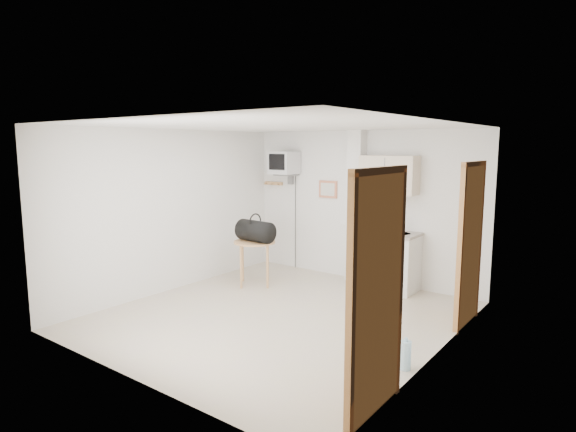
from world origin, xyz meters
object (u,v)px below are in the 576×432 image
Objects in this scene: round_table at (255,247)px; crt_television at (284,164)px; duffel_bag at (255,231)px; water_bottle at (406,355)px.

crt_television is at bearing 102.00° from round_table.
crt_television is 1.55m from duffel_bag.
crt_television is 3.35× the size of duffel_bag.
water_bottle is at bearing -18.53° from duffel_bag.
round_table reaches higher than water_bottle.
round_table is at bearing 162.91° from duffel_bag.
round_table is at bearing 156.54° from water_bottle.
round_table is 0.27m from duffel_bag.
round_table is 2.17× the size of water_bottle.
duffel_bag reaches higher than round_table.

